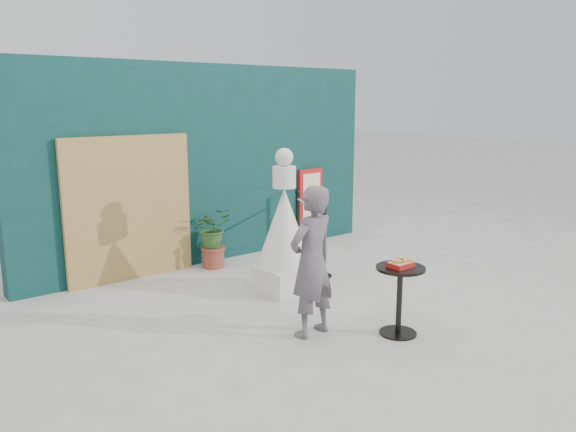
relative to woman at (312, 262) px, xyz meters
The scene contains 10 objects.
ground 1.07m from the woman, ahead, with size 60.00×60.00×0.00m, color #ADAAA5.
back_wall 3.37m from the woman, 77.71° to the left, with size 6.00×0.30×3.00m, color #0B312D.
bamboo_fence 3.10m from the woman, 103.01° to the left, with size 1.80×0.08×2.00m, color tan.
woman is the anchor object (origin of this frame).
menu_board 4.00m from the woman, 49.34° to the left, with size 0.50×0.07×1.30m.
statue 1.44m from the woman, 63.28° to the left, with size 0.73×0.73×1.88m.
cafe_table 0.99m from the woman, 38.08° to the right, with size 0.52×0.52×0.75m.
food_basket 0.94m from the woman, 37.89° to the right, with size 0.26×0.19×0.11m.
planter 2.84m from the woman, 80.36° to the left, with size 0.54×0.46×0.91m.
stanchion_barrier 2.73m from the woman, 49.56° to the left, with size 0.84×1.54×1.03m.
Camera 1 is at (-4.42, -4.33, 2.46)m, focal length 35.00 mm.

